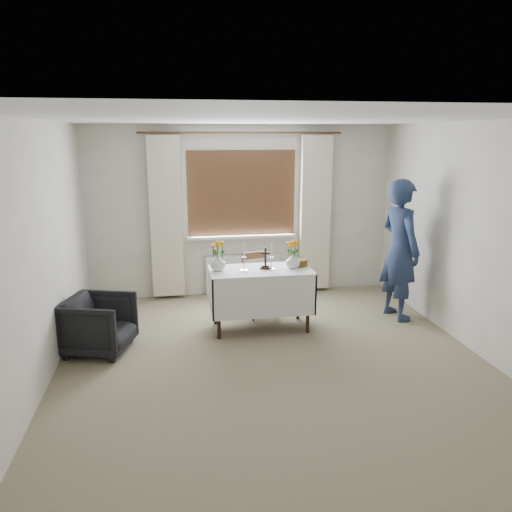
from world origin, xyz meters
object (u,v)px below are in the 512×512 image
(flower_vase_left, at_px, (218,263))
(person, at_px, (400,250))
(altar_table, at_px, (261,299))
(wooden_cross, at_px, (266,258))
(wooden_chair, at_px, (259,285))
(armchair, at_px, (99,324))
(flower_vase_right, at_px, (293,261))

(flower_vase_left, bearing_deg, person, 1.92)
(altar_table, distance_m, wooden_cross, 0.52)
(wooden_chair, bearing_deg, person, -27.35)
(armchair, distance_m, person, 3.80)
(armchair, bearing_deg, flower_vase_left, -57.38)
(flower_vase_right, bearing_deg, flower_vase_left, 177.64)
(altar_table, height_order, wooden_chair, wooden_chair)
(wooden_chair, distance_m, flower_vase_right, 0.73)
(flower_vase_left, bearing_deg, altar_table, -3.57)
(person, height_order, flower_vase_left, person)
(wooden_cross, relative_size, flower_vase_left, 1.33)
(armchair, height_order, wooden_cross, wooden_cross)
(flower_vase_left, xyz_separation_m, flower_vase_right, (0.91, -0.04, -0.01))
(person, xyz_separation_m, flower_vase_left, (-2.36, -0.08, -0.05))
(person, bearing_deg, flower_vase_right, 82.95)
(altar_table, bearing_deg, wooden_cross, 16.13)
(wooden_cross, distance_m, flower_vase_left, 0.58)
(armchair, relative_size, flower_vase_right, 3.76)
(person, distance_m, wooden_cross, 1.78)
(altar_table, relative_size, person, 0.68)
(altar_table, xyz_separation_m, flower_vase_right, (0.40, -0.01, 0.47))
(person, bearing_deg, wooden_chair, 66.48)
(armchair, bearing_deg, person, -66.36)
(armchair, xyz_separation_m, wooden_cross, (1.94, 0.39, 0.58))
(altar_table, xyz_separation_m, armchair, (-1.88, -0.37, -0.07))
(wooden_chair, xyz_separation_m, wooden_cross, (-0.00, -0.47, 0.47))
(altar_table, xyz_separation_m, wooden_cross, (0.06, 0.02, 0.51))
(altar_table, distance_m, flower_vase_right, 0.62)
(altar_table, distance_m, armchair, 1.92)
(armchair, bearing_deg, flower_vase_right, -64.66)
(flower_vase_left, distance_m, flower_vase_right, 0.91)
(wooden_chair, height_order, armchair, wooden_chair)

